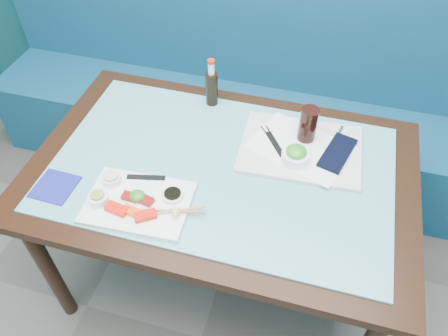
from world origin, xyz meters
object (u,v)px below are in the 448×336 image
(cola_bottle_body, at_px, (212,89))
(cola_glass, at_px, (308,124))
(blue_napkin, at_px, (55,187))
(seaweed_bowl, at_px, (295,157))
(booth_bench, at_px, (263,108))
(sashimi_plate, at_px, (138,203))
(dining_table, at_px, (222,183))
(serving_tray, at_px, (300,149))

(cola_bottle_body, bearing_deg, cola_glass, -17.58)
(blue_napkin, bearing_deg, cola_bottle_body, 56.65)
(cola_bottle_body, bearing_deg, seaweed_bowl, -33.62)
(booth_bench, relative_size, seaweed_bowl, 29.45)
(booth_bench, height_order, seaweed_bowl, booth_bench)
(booth_bench, distance_m, sashimi_plate, 1.17)
(seaweed_bowl, bearing_deg, cola_glass, 81.25)
(cola_bottle_body, bearing_deg, sashimi_plate, -97.83)
(sashimi_plate, xyz_separation_m, blue_napkin, (-0.31, -0.01, -0.01))
(dining_table, height_order, cola_glass, cola_glass)
(booth_bench, height_order, sashimi_plate, booth_bench)
(dining_table, height_order, cola_bottle_body, cola_bottle_body)
(serving_tray, bearing_deg, blue_napkin, -155.65)
(sashimi_plate, bearing_deg, dining_table, 44.71)
(dining_table, height_order, serving_tray, serving_tray)
(cola_bottle_body, xyz_separation_m, blue_napkin, (-0.39, -0.60, -0.07))
(cola_bottle_body, bearing_deg, blue_napkin, -123.35)
(booth_bench, xyz_separation_m, sashimi_plate, (-0.22, -1.08, 0.39))
(cola_glass, bearing_deg, serving_tray, -100.30)
(seaweed_bowl, bearing_deg, sashimi_plate, -145.24)
(sashimi_plate, xyz_separation_m, cola_glass, (0.49, 0.46, 0.08))
(booth_bench, height_order, blue_napkin, booth_bench)
(seaweed_bowl, xyz_separation_m, blue_napkin, (-0.78, -0.34, -0.03))
(booth_bench, height_order, dining_table, booth_bench)
(sashimi_plate, height_order, cola_bottle_body, cola_bottle_body)
(cola_bottle_body, distance_m, blue_napkin, 0.72)
(booth_bench, xyz_separation_m, cola_bottle_body, (-0.14, -0.49, 0.46))
(booth_bench, height_order, cola_bottle_body, booth_bench)
(sashimi_plate, bearing_deg, serving_tray, 36.61)
(cola_bottle_body, bearing_deg, booth_bench, 74.29)
(booth_bench, relative_size, cola_glass, 21.47)
(sashimi_plate, bearing_deg, seaweed_bowl, 31.51)
(dining_table, xyz_separation_m, cola_bottle_body, (-0.14, 0.34, 0.16))
(serving_tray, xyz_separation_m, seaweed_bowl, (-0.01, -0.07, 0.03))
(dining_table, xyz_separation_m, serving_tray, (0.26, 0.16, 0.10))
(dining_table, xyz_separation_m, cola_glass, (0.27, 0.21, 0.18))
(cola_glass, distance_m, cola_bottle_body, 0.43)
(cola_glass, height_order, blue_napkin, cola_glass)
(serving_tray, distance_m, seaweed_bowl, 0.08)
(cola_bottle_body, height_order, blue_napkin, cola_bottle_body)
(dining_table, xyz_separation_m, seaweed_bowl, (0.25, 0.08, 0.13))
(seaweed_bowl, height_order, cola_glass, cola_glass)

